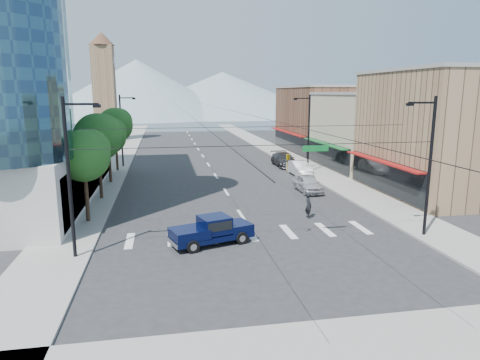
{
  "coord_description": "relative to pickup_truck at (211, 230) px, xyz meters",
  "views": [
    {
      "loc": [
        -5.67,
        -25.02,
        9.17
      ],
      "look_at": [
        -0.32,
        4.8,
        3.0
      ],
      "focal_mm": 32.0,
      "sensor_mm": 36.0,
      "label": 1
    }
  ],
  "objects": [
    {
      "name": "tree_near",
      "position": [
        -8.1,
        6.06,
        4.08
      ],
      "size": [
        3.65,
        3.64,
        6.71
      ],
      "color": "black",
      "rests_on": "ground"
    },
    {
      "name": "signal_rig",
      "position": [
        3.16,
        -1.04,
        3.73
      ],
      "size": [
        21.8,
        0.2,
        9.0
      ],
      "color": "black",
      "rests_on": "ground"
    },
    {
      "name": "tree_midfar",
      "position": [
        -8.1,
        20.06,
        4.08
      ],
      "size": [
        3.65,
        3.64,
        6.71
      ],
      "color": "black",
      "rests_on": "ground"
    },
    {
      "name": "tree_midnear",
      "position": [
        -8.1,
        13.06,
        4.68
      ],
      "size": [
        4.09,
        4.09,
        7.52
      ],
      "color": "black",
      "rests_on": "ground"
    },
    {
      "name": "shop_far",
      "position": [
        22.97,
        39.96,
        4.09
      ],
      "size": [
        12.0,
        18.0,
        10.0
      ],
      "primitive_type": "cube",
      "color": "brown",
      "rests_on": "ground"
    },
    {
      "name": "tree_far",
      "position": [
        -8.1,
        27.06,
        4.68
      ],
      "size": [
        4.09,
        4.09,
        7.52
      ],
      "color": "black",
      "rests_on": "ground"
    },
    {
      "name": "pedestrian",
      "position": [
        7.77,
        4.39,
        0.05
      ],
      "size": [
        0.52,
        0.74,
        1.92
      ],
      "primitive_type": "imported",
      "rotation": [
        0.0,
        0.0,
        1.66
      ],
      "color": "black",
      "rests_on": "ground"
    },
    {
      "name": "shop_mid",
      "position": [
        22.97,
        23.96,
        3.59
      ],
      "size": [
        12.0,
        14.0,
        9.0
      ],
      "primitive_type": "cube",
      "color": "tan",
      "rests_on": "ground"
    },
    {
      "name": "lamp_pole_ne",
      "position": [
        13.63,
        21.96,
        4.03
      ],
      "size": [
        2.0,
        0.25,
        9.0
      ],
      "color": "black",
      "rests_on": "ground"
    },
    {
      "name": "parked_car_mid",
      "position": [
        12.37,
        20.73,
        -0.1
      ],
      "size": [
        1.86,
        4.96,
        1.62
      ],
      "primitive_type": "imported",
      "rotation": [
        0.0,
        0.0,
        0.03
      ],
      "color": "silver",
      "rests_on": "ground"
    },
    {
      "name": "clock_tower",
      "position": [
        -13.53,
        61.96,
        9.73
      ],
      "size": [
        4.8,
        4.8,
        20.4
      ],
      "color": "#8C6B4C",
      "rests_on": "ground"
    },
    {
      "name": "pickup_truck",
      "position": [
        0.0,
        0.0,
        0.0
      ],
      "size": [
        5.47,
        3.31,
        1.75
      ],
      "rotation": [
        0.0,
        0.0,
        0.31
      ],
      "color": "#060D32",
      "rests_on": "ground"
    },
    {
      "name": "shop_near",
      "position": [
        22.97,
        9.96,
        4.59
      ],
      "size": [
        12.0,
        14.0,
        11.0
      ],
      "primitive_type": "cube",
      "color": "#8C6B4C",
      "rests_on": "ground"
    },
    {
      "name": "lamp_pole_nw",
      "position": [
        -7.7,
        29.96,
        4.03
      ],
      "size": [
        2.0,
        0.25,
        9.0
      ],
      "color": "black",
      "rests_on": "ground"
    },
    {
      "name": "ground",
      "position": [
        2.97,
        -0.04,
        -0.91
      ],
      "size": [
        160.0,
        160.0,
        0.0
      ],
      "primitive_type": "plane",
      "color": "#28282B",
      "rests_on": "ground"
    },
    {
      "name": "sidewalk_left",
      "position": [
        -9.03,
        39.96,
        -0.84
      ],
      "size": [
        4.0,
        120.0,
        0.15
      ],
      "primitive_type": "cube",
      "color": "gray",
      "rests_on": "ground"
    },
    {
      "name": "mountain_right",
      "position": [
        22.97,
        159.96,
        8.09
      ],
      "size": [
        90.0,
        90.0,
        18.0
      ],
      "primitive_type": "cone",
      "color": "gray",
      "rests_on": "ground"
    },
    {
      "name": "sidewalk_cross",
      "position": [
        2.97,
        -12.04,
        -0.84
      ],
      "size": [
        28.0,
        4.0,
        0.15
      ],
      "primitive_type": "cube",
      "color": "gray",
      "rests_on": "ground"
    },
    {
      "name": "sidewalk_right",
      "position": [
        14.97,
        39.96,
        -0.84
      ],
      "size": [
        4.0,
        120.0,
        0.15
      ],
      "primitive_type": "cube",
      "color": "gray",
      "rests_on": "ground"
    },
    {
      "name": "mountain_left",
      "position": [
        -12.03,
        149.96,
        10.09
      ],
      "size": [
        80.0,
        80.0,
        22.0
      ],
      "primitive_type": "cone",
      "color": "gray",
      "rests_on": "ground"
    },
    {
      "name": "parked_car_far",
      "position": [
        12.37,
        27.05,
        -0.06
      ],
      "size": [
        2.44,
        5.87,
        1.7
      ],
      "primitive_type": "imported",
      "rotation": [
        0.0,
        0.0,
        0.01
      ],
      "color": "#2B2A2D",
      "rests_on": "ground"
    },
    {
      "name": "parked_car_near",
      "position": [
        10.57,
        12.66,
        -0.12
      ],
      "size": [
        1.92,
        4.67,
        1.59
      ],
      "primitive_type": "imported",
      "rotation": [
        0.0,
        0.0,
        0.01
      ],
      "color": "silver",
      "rests_on": "ground"
    }
  ]
}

